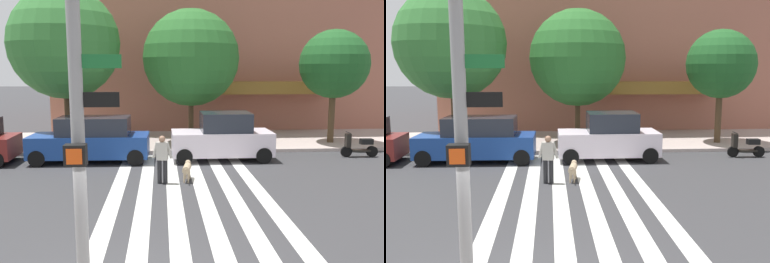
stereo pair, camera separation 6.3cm
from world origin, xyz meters
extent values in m
plane|color=#353538|center=(0.00, 6.11, 0.00)|extent=(160.00, 160.00, 0.00)
cube|color=#B3A29B|center=(0.00, 15.22, 0.07)|extent=(80.00, 6.00, 0.15)
cube|color=silver|center=(-0.88, 6.11, 0.00)|extent=(0.45, 11.62, 0.01)
cube|color=silver|center=(0.02, 6.11, 0.00)|extent=(0.45, 11.62, 0.01)
cube|color=silver|center=(0.92, 6.11, 0.00)|extent=(0.45, 11.62, 0.01)
cube|color=silver|center=(1.82, 6.11, 0.00)|extent=(0.45, 11.62, 0.01)
cube|color=silver|center=(2.72, 6.11, 0.00)|extent=(0.45, 11.62, 0.01)
cube|color=silver|center=(3.62, 6.11, 0.00)|extent=(0.45, 11.62, 0.01)
cube|color=olive|center=(6.97, 17.62, 2.75)|extent=(6.92, 1.60, 0.70)
cylinder|color=gray|center=(-0.55, -0.74, 3.05)|extent=(0.18, 0.18, 5.80)
cube|color=black|center=(-0.55, -0.94, 2.75)|extent=(0.28, 0.18, 0.28)
cube|color=#E54C14|center=(-0.55, -1.04, 2.75)|extent=(0.20, 0.01, 0.20)
cube|color=#19662D|center=(-0.25, -0.74, 3.95)|extent=(0.60, 0.03, 0.18)
cube|color=black|center=(-0.27, -0.74, 3.45)|extent=(0.56, 0.03, 0.20)
cylinder|color=black|center=(-5.93, 11.80, 0.33)|extent=(0.66, 0.23, 0.66)
cube|color=navy|center=(-2.41, 10.89, 0.70)|extent=(4.87, 1.94, 0.90)
cube|color=#232833|center=(-2.22, 10.88, 1.52)|extent=(2.92, 1.67, 0.73)
cylinder|color=black|center=(-4.37, 10.11, 0.33)|extent=(0.67, 0.24, 0.66)
cylinder|color=black|center=(-4.33, 11.77, 0.33)|extent=(0.67, 0.24, 0.66)
cylinder|color=black|center=(-0.50, 10.01, 0.33)|extent=(0.67, 0.24, 0.66)
cylinder|color=black|center=(-0.46, 11.67, 0.33)|extent=(0.67, 0.24, 0.66)
cube|color=silver|center=(3.09, 10.89, 0.74)|extent=(4.21, 1.86, 0.98)
cube|color=#232833|center=(3.26, 10.89, 1.63)|extent=(2.07, 1.64, 0.80)
cylinder|color=black|center=(1.47, 10.04, 0.33)|extent=(0.66, 0.22, 0.66)
cylinder|color=black|center=(1.47, 11.74, 0.33)|extent=(0.66, 0.22, 0.66)
cylinder|color=black|center=(4.72, 10.04, 0.33)|extent=(0.66, 0.22, 0.66)
cylinder|color=black|center=(4.71, 11.74, 0.33)|extent=(0.66, 0.22, 0.66)
cylinder|color=black|center=(8.64, 10.99, 0.24)|extent=(0.48, 0.12, 0.48)
cylinder|color=black|center=(9.79, 10.94, 0.24)|extent=(0.48, 0.16, 0.48)
cube|color=black|center=(9.26, 10.96, 0.29)|extent=(0.81, 0.35, 0.08)
cube|color=black|center=(9.51, 10.95, 0.69)|extent=(0.53, 0.32, 0.24)
cube|color=black|center=(8.69, 10.98, 0.74)|extent=(0.21, 0.29, 0.60)
cylinder|color=black|center=(8.69, 10.98, 1.09)|extent=(0.05, 0.50, 0.04)
cylinder|color=#4C3823|center=(-3.86, 13.57, 1.87)|extent=(0.28, 0.28, 3.44)
sphere|color=#337533|center=(-3.86, 13.57, 5.00)|extent=(5.11, 5.11, 5.11)
cylinder|color=#4C3823|center=(2.03, 14.18, 1.61)|extent=(0.25, 0.25, 2.92)
sphere|color=#286628|center=(2.03, 14.18, 4.37)|extent=(4.71, 4.71, 4.71)
cylinder|color=#4C3823|center=(9.10, 13.84, 1.65)|extent=(0.31, 0.31, 2.99)
sphere|color=#1E5623|center=(9.10, 13.84, 4.07)|extent=(3.39, 3.39, 3.39)
cylinder|color=black|center=(0.47, 7.37, 0.41)|extent=(0.17, 0.17, 0.82)
cylinder|color=black|center=(0.67, 7.34, 0.41)|extent=(0.17, 0.17, 0.82)
cube|color=#B2ADA3|center=(0.57, 7.36, 1.12)|extent=(0.41, 0.30, 0.60)
cylinder|color=#B2ADA3|center=(0.34, 7.40, 1.15)|extent=(0.23, 0.12, 0.57)
cylinder|color=#B2ADA3|center=(0.81, 7.32, 1.15)|extent=(0.23, 0.12, 0.57)
sphere|color=#936B51|center=(0.57, 7.36, 1.53)|extent=(0.25, 0.25, 0.22)
cylinder|color=tan|center=(1.41, 7.60, 0.45)|extent=(0.37, 0.75, 0.26)
sphere|color=tan|center=(1.48, 8.03, 0.55)|extent=(0.23, 0.23, 0.20)
cylinder|color=tan|center=(1.34, 7.15, 0.50)|extent=(0.07, 0.24, 0.16)
cylinder|color=tan|center=(1.38, 7.85, 0.16)|extent=(0.06, 0.06, 0.32)
cylinder|color=tan|center=(1.52, 7.83, 0.16)|extent=(0.06, 0.06, 0.32)
cylinder|color=tan|center=(1.31, 7.36, 0.16)|extent=(0.06, 0.06, 0.32)
cylinder|color=tan|center=(1.44, 7.34, 0.16)|extent=(0.06, 0.06, 0.32)
camera|label=1|loc=(0.56, -6.28, 3.86)|focal=38.74mm
camera|label=2|loc=(0.62, -6.28, 3.86)|focal=38.74mm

